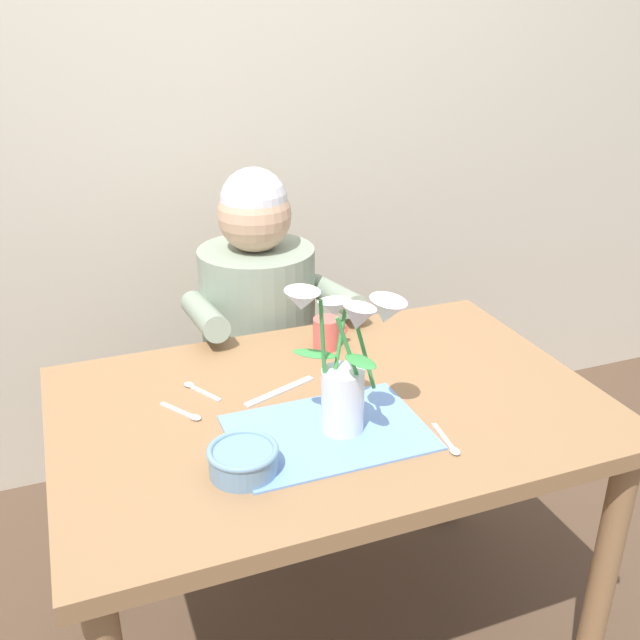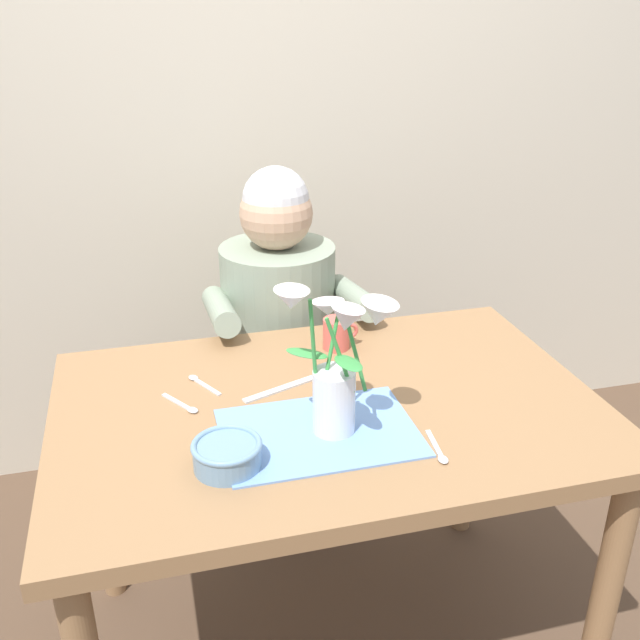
# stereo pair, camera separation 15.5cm
# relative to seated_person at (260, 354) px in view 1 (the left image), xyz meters

# --- Properties ---
(wood_panel_backdrop) EXTENTS (4.00, 0.10, 2.50)m
(wood_panel_backdrop) POSITION_rel_seated_person_xyz_m (-0.01, 0.43, 0.69)
(wood_panel_backdrop) COLOR beige
(wood_panel_backdrop) RESTS_ON ground_plane
(dining_table) EXTENTS (1.20, 0.80, 0.74)m
(dining_table) POSITION_rel_seated_person_xyz_m (-0.01, -0.62, 0.08)
(dining_table) COLOR olive
(dining_table) RESTS_ON ground_plane
(seated_person) EXTENTS (0.45, 0.47, 1.14)m
(seated_person) POSITION_rel_seated_person_xyz_m (0.00, 0.00, 0.00)
(seated_person) COLOR #4C4C56
(seated_person) RESTS_ON ground_plane
(striped_placemat) EXTENTS (0.40, 0.28, 0.00)m
(striped_placemat) POSITION_rel_seated_person_xyz_m (-0.07, -0.73, 0.18)
(striped_placemat) COLOR #6B93D1
(striped_placemat) RESTS_ON dining_table
(flower_vase) EXTENTS (0.27, 0.19, 0.33)m
(flower_vase) POSITION_rel_seated_person_xyz_m (-0.03, -0.73, 0.34)
(flower_vase) COLOR silver
(flower_vase) RESTS_ON dining_table
(ceramic_bowl) EXTENTS (0.14, 0.14, 0.06)m
(ceramic_bowl) POSITION_rel_seated_person_xyz_m (-0.26, -0.80, 0.21)
(ceramic_bowl) COLOR #6689A8
(ceramic_bowl) RESTS_ON dining_table
(dinner_knife) EXTENTS (0.18, 0.08, 0.00)m
(dinner_knife) POSITION_rel_seated_person_xyz_m (-0.11, -0.53, 0.18)
(dinner_knife) COLOR silver
(dinner_knife) RESTS_ON dining_table
(tea_cup) EXTENTS (0.09, 0.07, 0.08)m
(tea_cup) POSITION_rel_seated_person_xyz_m (0.08, -0.36, 0.22)
(tea_cup) COLOR #CC564C
(tea_cup) RESTS_ON dining_table
(spoon_0) EXTENTS (0.08, 0.11, 0.01)m
(spoon_0) POSITION_rel_seated_person_xyz_m (-0.32, -0.56, 0.18)
(spoon_0) COLOR silver
(spoon_0) RESTS_ON dining_table
(spoon_1) EXTENTS (0.07, 0.11, 0.01)m
(spoon_1) POSITION_rel_seated_person_xyz_m (-0.28, -0.46, 0.18)
(spoon_1) COLOR silver
(spoon_1) RESTS_ON dining_table
(spoon_2) EXTENTS (0.03, 0.12, 0.01)m
(spoon_2) POSITION_rel_seated_person_xyz_m (0.15, -0.86, 0.18)
(spoon_2) COLOR silver
(spoon_2) RESTS_ON dining_table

